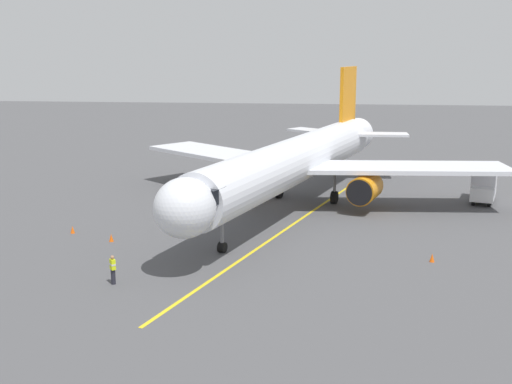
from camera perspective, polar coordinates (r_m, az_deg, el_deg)
The scene contains 8 objects.
ground_plane at distance 56.00m, azimuth 2.38°, elevation -1.07°, with size 220.00×220.00×0.00m, color #4C4C4F.
apron_lead_in_line at distance 48.81m, azimuth 3.01°, elevation -3.09°, with size 0.24×40.00×0.01m, color yellow.
airplane at distance 54.05m, azimuth 3.58°, elevation 2.76°, with size 33.22×39.42×11.50m.
ground_crew_marshaller at distance 37.65m, azimuth -12.61°, elevation -6.72°, with size 0.45×0.47×1.71m.
box_truck_near_nose at distance 59.97m, azimuth 19.58°, elevation 0.47°, with size 3.15×4.96×2.62m.
safety_cone_nose_left at distance 48.85m, azimuth -16.00°, elevation -3.23°, with size 0.32×0.32×0.55m, color #F2590F.
safety_cone_nose_right at distance 42.19m, azimuth 15.39°, elevation -5.66°, with size 0.32×0.32×0.55m, color #F2590F.
safety_cone_wing_port at distance 46.08m, azimuth -12.75°, elevation -3.99°, with size 0.32×0.32×0.55m, color #F2590F.
Camera 1 is at (-4.01, 54.32, 13.02)m, focal length 44.98 mm.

